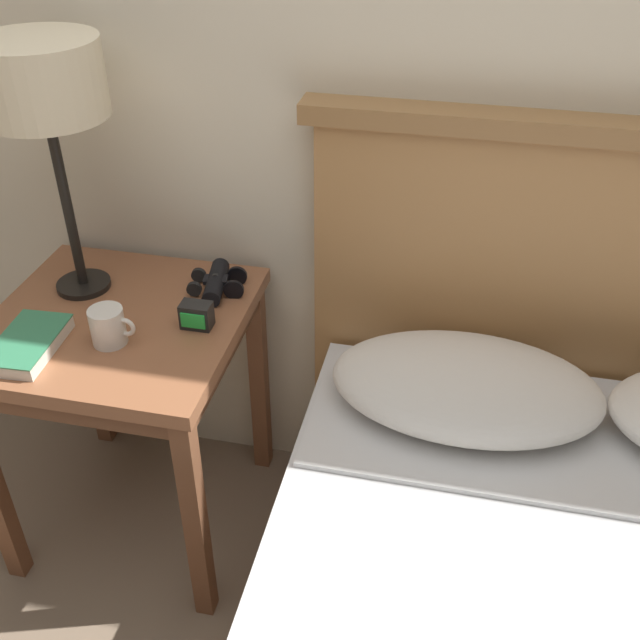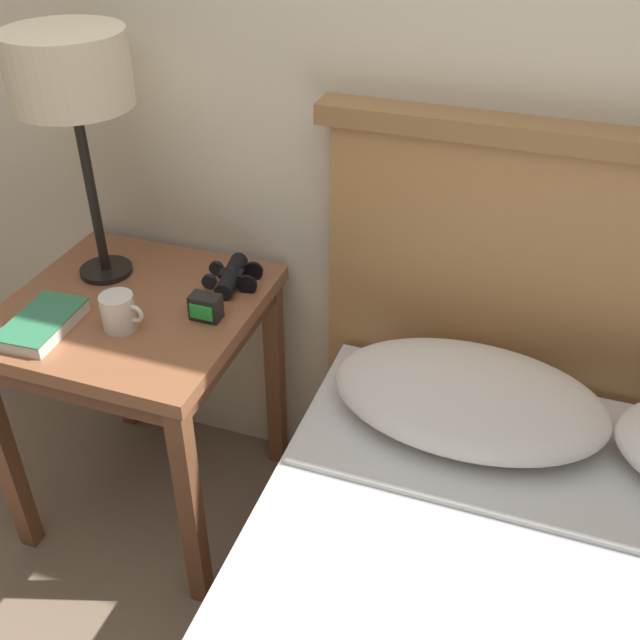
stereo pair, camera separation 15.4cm
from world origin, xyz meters
TOP-DOWN VIEW (x-y plane):
  - wall_back at (0.00, 0.89)m, footprint 8.00×0.06m
  - nightstand at (-0.49, 0.55)m, footprint 0.58×0.58m
  - table_lamp at (-0.62, 0.65)m, footprint 0.27×0.27m
  - book_on_nightstand at (-0.62, 0.39)m, footprint 0.13×0.21m
  - binoculars_pair at (-0.29, 0.71)m, footprint 0.15×0.16m
  - coffee_mug at (-0.45, 0.46)m, footprint 0.10×0.08m
  - alarm_clock at (-0.29, 0.55)m, footprint 0.07×0.05m

SIDE VIEW (x-z plane):
  - nightstand at x=-0.49m, z-range 0.24..0.91m
  - book_on_nightstand at x=-0.62m, z-range 0.66..0.70m
  - binoculars_pair at x=-0.29m, z-range 0.66..0.71m
  - alarm_clock at x=-0.29m, z-range 0.66..0.72m
  - coffee_mug at x=-0.45m, z-range 0.66..0.75m
  - table_lamp at x=-0.62m, z-range 0.86..1.45m
  - wall_back at x=0.00m, z-range 0.00..2.60m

